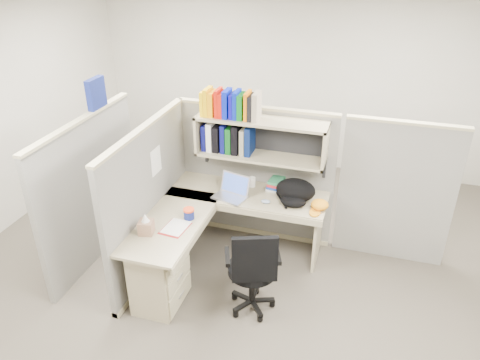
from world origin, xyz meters
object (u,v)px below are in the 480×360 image
(task_chair, at_px, (253,283))
(snack_canister, at_px, (189,213))
(desk, at_px, (185,253))
(backpack, at_px, (295,193))
(laptop, at_px, (230,188))

(task_chair, bearing_deg, snack_canister, 157.00)
(task_chair, bearing_deg, desk, 170.39)
(desk, relative_size, snack_canister, 15.53)
(snack_canister, distance_m, task_chair, 0.93)
(task_chair, bearing_deg, backpack, 78.31)
(backpack, relative_size, task_chair, 0.43)
(laptop, height_order, snack_canister, laptop)
(laptop, xyz_separation_m, backpack, (0.69, 0.11, 0.00))
(snack_canister, bearing_deg, task_chair, -23.00)
(desk, height_order, snack_canister, snack_canister)
(desk, relative_size, laptop, 5.05)
(desk, distance_m, snack_canister, 0.40)
(desk, xyz_separation_m, task_chair, (0.74, -0.13, -0.09))
(desk, relative_size, backpack, 4.13)
(backpack, bearing_deg, task_chair, -114.78)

